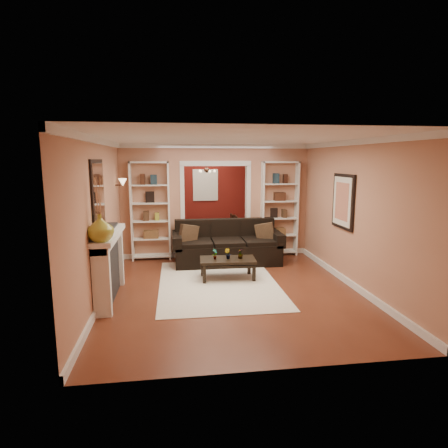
{
  "coord_description": "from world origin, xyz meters",
  "views": [
    {
      "loc": [
        -1.04,
        -7.77,
        2.36
      ],
      "look_at": [
        -0.07,
        -0.8,
        1.13
      ],
      "focal_mm": 30.0,
      "sensor_mm": 36.0,
      "label": 1
    }
  ],
  "objects": [
    {
      "name": "wall_sconce",
      "position": [
        -2.15,
        0.55,
        1.83
      ],
      "size": [
        0.18,
        0.18,
        0.22
      ],
      "primitive_type": "cube",
      "color": "#FFE0A5",
      "rests_on": "wall_left"
    },
    {
      "name": "wall_back",
      "position": [
        0.0,
        4.0,
        1.35
      ],
      "size": [
        8.0,
        0.0,
        8.0
      ],
      "primitive_type": "plane",
      "rotation": [
        1.57,
        0.0,
        0.0
      ],
      "color": "tan",
      "rests_on": "ground"
    },
    {
      "name": "dining_window",
      "position": [
        0.0,
        3.93,
        1.55
      ],
      "size": [
        0.78,
        0.03,
        0.98
      ],
      "primitive_type": "cube",
      "color": "#8CA5CC",
      "rests_on": "wall_back"
    },
    {
      "name": "pillow_right",
      "position": [
        1.05,
        0.43,
        0.68
      ],
      "size": [
        0.42,
        0.27,
        0.41
      ],
      "primitive_type": "cube",
      "rotation": [
        0.0,
        0.0,
        -0.41
      ],
      "color": "brown",
      "rests_on": "sofa"
    },
    {
      "name": "dining_chair_nw",
      "position": [
        -0.62,
        2.4,
        0.4
      ],
      "size": [
        0.49,
        0.49,
        0.79
      ],
      "primitive_type": "cube",
      "rotation": [
        0.0,
        0.0,
        1.26
      ],
      "color": "black",
      "rests_on": "floor"
    },
    {
      "name": "plant_right",
      "position": [
        0.27,
        -0.7,
        0.5
      ],
      "size": [
        0.15,
        0.15,
        0.19
      ],
      "primitive_type": "imported",
      "rotation": [
        0.0,
        0.0,
        4.06
      ],
      "color": "#336626",
      "rests_on": "coffee_table"
    },
    {
      "name": "dining_chair_ne",
      "position": [
        0.48,
        2.4,
        0.41
      ],
      "size": [
        0.47,
        0.47,
        0.82
      ],
      "primitive_type": "cube",
      "rotation": [
        0.0,
        0.0,
        -1.41
      ],
      "color": "black",
      "rests_on": "floor"
    },
    {
      "name": "ceiling",
      "position": [
        0.0,
        0.0,
        2.7
      ],
      "size": [
        8.0,
        8.0,
        0.0
      ],
      "primitive_type": "plane",
      "rotation": [
        3.14,
        0.0,
        0.0
      ],
      "color": "white",
      "rests_on": "ground"
    },
    {
      "name": "chandelier",
      "position": [
        0.0,
        2.7,
        2.02
      ],
      "size": [
        0.5,
        0.5,
        0.3
      ],
      "primitive_type": "cube",
      "color": "#3D241B",
      "rests_on": "ceiling"
    },
    {
      "name": "sofa",
      "position": [
        0.18,
        0.45,
        0.48
      ],
      "size": [
        2.46,
        1.06,
        0.96
      ],
      "primitive_type": "cube",
      "color": "black",
      "rests_on": "floor"
    },
    {
      "name": "vase",
      "position": [
        -2.09,
        -2.2,
        1.36
      ],
      "size": [
        0.43,
        0.43,
        0.4
      ],
      "primitive_type": "imported",
      "rotation": [
        0.0,
        0.0,
        -0.14
      ],
      "color": "#9D9E33",
      "rests_on": "fireplace"
    },
    {
      "name": "floor",
      "position": [
        0.0,
        0.0,
        0.0
      ],
      "size": [
        8.0,
        8.0,
        0.0
      ],
      "primitive_type": "plane",
      "color": "brown",
      "rests_on": "ground"
    },
    {
      "name": "pillow_left",
      "position": [
        -0.7,
        0.43,
        0.68
      ],
      "size": [
        0.43,
        0.31,
        0.43
      ],
      "primitive_type": "cube",
      "rotation": [
        0.0,
        0.0,
        0.49
      ],
      "color": "brown",
      "rests_on": "sofa"
    },
    {
      "name": "wall_right",
      "position": [
        2.25,
        0.0,
        1.35
      ],
      "size": [
        0.0,
        8.0,
        8.0
      ],
      "primitive_type": "plane",
      "rotation": [
        1.57,
        0.0,
        -1.57
      ],
      "color": "tan",
      "rests_on": "ground"
    },
    {
      "name": "framed_art",
      "position": [
        2.21,
        -1.0,
        1.55
      ],
      "size": [
        0.04,
        0.85,
        1.05
      ],
      "primitive_type": "cube",
      "color": "black",
      "rests_on": "wall_right"
    },
    {
      "name": "fireplace",
      "position": [
        -2.09,
        -1.5,
        0.58
      ],
      "size": [
        0.32,
        1.7,
        1.16
      ],
      "primitive_type": "cube",
      "color": "white",
      "rests_on": "floor"
    },
    {
      "name": "dining_chair_sw",
      "position": [
        -0.62,
        3.0,
        0.41
      ],
      "size": [
        0.53,
        0.53,
        0.83
      ],
      "primitive_type": "cube",
      "rotation": [
        0.0,
        0.0,
        1.94
      ],
      "color": "black",
      "rests_on": "floor"
    },
    {
      "name": "bookshelf_left",
      "position": [
        -1.55,
        1.03,
        1.15
      ],
      "size": [
        0.9,
        0.3,
        2.3
      ],
      "primitive_type": "cube",
      "color": "white",
      "rests_on": "floor"
    },
    {
      "name": "dining_table",
      "position": [
        -0.07,
        2.7,
        0.26
      ],
      "size": [
        1.51,
        0.84,
        0.53
      ],
      "primitive_type": "imported",
      "rotation": [
        0.0,
        0.0,
        1.57
      ],
      "color": "black",
      "rests_on": "floor"
    },
    {
      "name": "wall_front",
      "position": [
        0.0,
        -4.0,
        1.35
      ],
      "size": [
        8.0,
        0.0,
        8.0
      ],
      "primitive_type": "plane",
      "rotation": [
        -1.57,
        0.0,
        0.0
      ],
      "color": "tan",
      "rests_on": "ground"
    },
    {
      "name": "area_rug",
      "position": [
        -0.2,
        -0.93,
        0.01
      ],
      "size": [
        2.25,
        3.14,
        0.01
      ],
      "primitive_type": "cube",
      "rotation": [
        0.0,
        0.0,
        -0.01
      ],
      "color": "white",
      "rests_on": "floor"
    },
    {
      "name": "wall_left",
      "position": [
        -2.25,
        0.0,
        1.35
      ],
      "size": [
        0.0,
        8.0,
        8.0
      ],
      "primitive_type": "plane",
      "rotation": [
        1.57,
        0.0,
        1.57
      ],
      "color": "tan",
      "rests_on": "ground"
    },
    {
      "name": "plant_left",
      "position": [
        -0.23,
        -0.7,
        0.52
      ],
      "size": [
        0.13,
        0.13,
        0.21
      ],
      "primitive_type": "imported",
      "rotation": [
        0.0,
        0.0,
        0.85
      ],
      "color": "#336626",
      "rests_on": "coffee_table"
    },
    {
      "name": "coffee_table",
      "position": [
        0.02,
        -0.7,
        0.21
      ],
      "size": [
        1.12,
        0.66,
        0.41
      ],
      "primitive_type": "cube",
      "rotation": [
        0.0,
        0.0,
        -0.06
      ],
      "color": "black",
      "rests_on": "floor"
    },
    {
      "name": "dining_chair_se",
      "position": [
        0.48,
        3.0,
        0.39
      ],
      "size": [
        0.42,
        0.42,
        0.77
      ],
      "primitive_type": "cube",
      "rotation": [
        0.0,
        0.0,
        -1.45
      ],
      "color": "black",
      "rests_on": "floor"
    },
    {
      "name": "bookshelf_right",
      "position": [
        1.55,
        1.03,
        1.15
      ],
      "size": [
        0.9,
        0.3,
        2.3
      ],
      "primitive_type": "cube",
      "color": "white",
      "rests_on": "floor"
    },
    {
      "name": "partition_wall",
      "position": [
        0.0,
        1.2,
        1.35
      ],
      "size": [
        4.5,
        0.15,
        2.7
      ],
      "primitive_type": "cube",
      "color": "tan",
      "rests_on": "floor"
    },
    {
      "name": "red_back_panel",
      "position": [
        0.0,
        3.97,
        1.32
      ],
      "size": [
        4.44,
        0.04,
        2.64
      ],
      "primitive_type": "cube",
      "color": "maroon",
      "rests_on": "floor"
    },
    {
      "name": "plant_center",
      "position": [
        0.02,
        -0.7,
        0.51
      ],
      "size": [
        0.14,
        0.14,
        0.2
      ],
      "primitive_type": "imported",
      "rotation": [
        0.0,
        0.0,
        2.47
      ],
      "color": "#336626",
      "rests_on": "coffee_table"
    },
    {
      "name": "mirror",
      "position": [
        -2.23,
        -1.5,
        1.8
      ],
      "size": [
        0.03,
        0.95,
        1.1
      ],
      "primitive_type": "cube",
      "color": "silver",
      "rests_on": "wall_left"
    }
  ]
}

